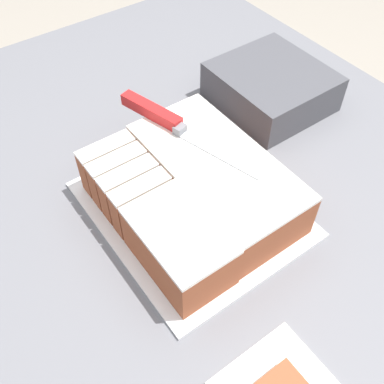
{
  "coord_description": "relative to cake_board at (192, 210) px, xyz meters",
  "views": [
    {
      "loc": [
        0.4,
        -0.31,
        1.52
      ],
      "look_at": [
        0.0,
        -0.03,
        0.95
      ],
      "focal_mm": 42.0,
      "sensor_mm": 36.0,
      "label": 1
    }
  ],
  "objects": [
    {
      "name": "countertop",
      "position": [
        -0.0,
        0.03,
        -0.45
      ],
      "size": [
        1.4,
        1.1,
        0.9
      ],
      "color": "slate",
      "rests_on": "ground_plane"
    },
    {
      "name": "storage_box",
      "position": [
        -0.15,
        0.31,
        0.04
      ],
      "size": [
        0.22,
        0.21,
        0.08
      ],
      "color": "#47474C",
      "rests_on": "countertop"
    },
    {
      "name": "knife",
      "position": [
        -0.14,
        0.03,
        0.1
      ],
      "size": [
        0.3,
        0.1,
        0.02
      ],
      "rotation": [
        0.0,
        0.0,
        0.27
      ],
      "color": "silver",
      "rests_on": "cake"
    },
    {
      "name": "cake",
      "position": [
        0.0,
        0.0,
        0.05
      ],
      "size": [
        0.32,
        0.26,
        0.09
      ],
      "color": "#994C2D",
      "rests_on": "cake_board"
    },
    {
      "name": "cake_board",
      "position": [
        0.0,
        0.0,
        0.0
      ],
      "size": [
        0.36,
        0.31,
        0.01
      ],
      "color": "white",
      "rests_on": "countertop"
    },
    {
      "name": "ground_plane",
      "position": [
        -0.0,
        0.03,
        -0.9
      ],
      "size": [
        8.0,
        8.0,
        0.0
      ],
      "primitive_type": "plane",
      "color": "#9E9384"
    }
  ]
}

